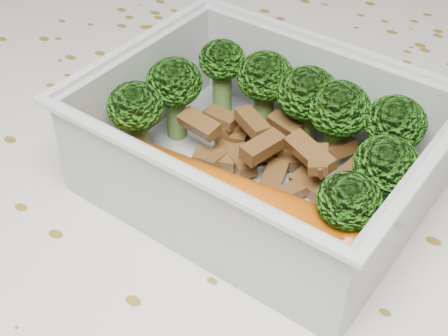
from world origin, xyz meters
The scene contains 6 objects.
dining_table centered at (0.00, 0.00, 0.67)m, with size 1.40×0.90×0.75m.
tablecloth centered at (0.00, 0.00, 0.72)m, with size 1.46×0.96×0.19m.
lunch_container centered at (0.00, 0.02, 0.78)m, with size 0.20×0.16×0.07m.
broccoli_florets centered at (0.01, 0.04, 0.80)m, with size 0.18×0.11×0.06m.
meat_pile centered at (0.00, 0.03, 0.77)m, with size 0.11×0.07×0.03m.
sausage centered at (0.00, -0.02, 0.78)m, with size 0.17×0.04×0.03m.
Camera 1 is at (0.14, -0.23, 1.02)m, focal length 50.00 mm.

